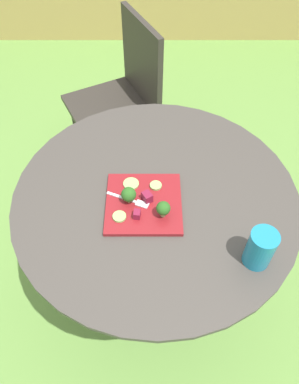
% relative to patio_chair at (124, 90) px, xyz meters
% --- Properties ---
extents(ground_plane, '(12.00, 12.00, 0.00)m').
position_rel_patio_chair_xyz_m(ground_plane, '(0.16, -0.91, -0.53)').
color(ground_plane, '#669342').
extents(patio_table, '(1.01, 1.01, 0.75)m').
position_rel_patio_chair_xyz_m(patio_table, '(0.16, -0.91, -0.01)').
color(patio_table, '#423D38').
rests_on(patio_table, ground_plane).
extents(patio_chair, '(0.59, 0.59, 0.90)m').
position_rel_patio_chair_xyz_m(patio_chair, '(0.00, 0.00, 0.00)').
color(patio_chair, '#332D28').
rests_on(patio_chair, ground_plane).
extents(salad_plate, '(0.26, 0.26, 0.01)m').
position_rel_patio_chair_xyz_m(salad_plate, '(0.12, -0.96, 0.23)').
color(salad_plate, maroon).
rests_on(salad_plate, patio_table).
extents(drinking_glass, '(0.08, 0.08, 0.14)m').
position_rel_patio_chair_xyz_m(drinking_glass, '(0.46, -1.17, 0.29)').
color(drinking_glass, teal).
rests_on(drinking_glass, patio_table).
extents(fork, '(0.15, 0.07, 0.00)m').
position_rel_patio_chair_xyz_m(fork, '(0.08, -0.96, 0.24)').
color(fork, silver).
rests_on(fork, salad_plate).
extents(broccoli_floret_0, '(0.05, 0.05, 0.06)m').
position_rel_patio_chair_xyz_m(broccoli_floret_0, '(0.07, -0.96, 0.28)').
color(broccoli_floret_0, '#99B770').
rests_on(broccoli_floret_0, salad_plate).
extents(broccoli_floret_1, '(0.05, 0.05, 0.06)m').
position_rel_patio_chair_xyz_m(broccoli_floret_1, '(0.18, -1.02, 0.28)').
color(broccoli_floret_1, '#99B770').
rests_on(broccoli_floret_1, salad_plate).
extents(cucumber_slice_0, '(0.04, 0.04, 0.01)m').
position_rel_patio_chair_xyz_m(cucumber_slice_0, '(0.17, -0.89, 0.25)').
color(cucumber_slice_0, '#8EB766').
rests_on(cucumber_slice_0, salad_plate).
extents(cucumber_slice_1, '(0.06, 0.06, 0.01)m').
position_rel_patio_chair_xyz_m(cucumber_slice_1, '(0.07, -0.88, 0.24)').
color(cucumber_slice_1, '#8EB766').
rests_on(cucumber_slice_1, salad_plate).
extents(cucumber_slice_2, '(0.04, 0.04, 0.01)m').
position_rel_patio_chair_xyz_m(cucumber_slice_2, '(0.04, -1.02, 0.25)').
color(cucumber_slice_2, '#8EB766').
rests_on(cucumber_slice_2, salad_plate).
extents(beet_chunk_0, '(0.04, 0.04, 0.03)m').
position_rel_patio_chair_xyz_m(beet_chunk_0, '(0.13, -0.95, 0.26)').
color(beet_chunk_0, maroon).
rests_on(beet_chunk_0, salad_plate).
extents(beet_chunk_1, '(0.03, 0.03, 0.03)m').
position_rel_patio_chair_xyz_m(beet_chunk_1, '(0.10, -1.02, 0.26)').
color(beet_chunk_1, maroon).
rests_on(beet_chunk_1, salad_plate).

